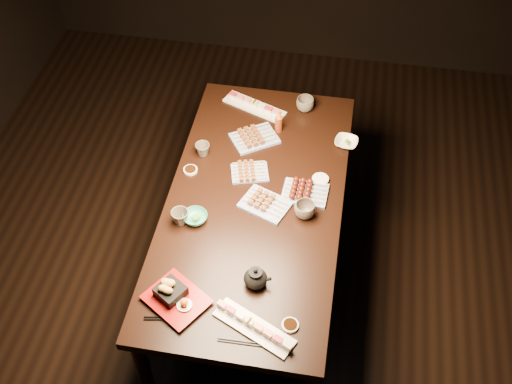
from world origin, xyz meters
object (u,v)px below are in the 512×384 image
yakitori_plate_right (265,201)px  teacup_far_left (203,150)px  yakitori_plate_center (250,170)px  teacup_mid_right (305,210)px  teacup_near_left (180,217)px  tempura_tray (176,295)px  dining_table (254,246)px  sushi_platter_near (254,326)px  teacup_far_right (305,104)px  edamame_bowl_green (195,217)px  teapot (255,277)px  condiment_bottle (279,122)px  sushi_platter_far (254,105)px  yakitori_plate_left (255,135)px  edamame_bowl_cream (346,142)px

yakitori_plate_right → teacup_far_left: 0.50m
yakitori_plate_right → teacup_far_left: (-0.40, 0.31, 0.01)m
yakitori_plate_center → teacup_mid_right: (0.32, -0.24, 0.02)m
teacup_near_left → yakitori_plate_right: bearing=24.7°
yakitori_plate_center → tempura_tray: 0.86m
tempura_tray → teacup_mid_right: size_ratio=2.53×
yakitori_plate_right → teacup_far_left: size_ratio=3.01×
dining_table → yakitori_plate_center: yakitori_plate_center is taller
sushi_platter_near → tempura_tray: tempura_tray is taller
sushi_platter_near → teacup_far_right: size_ratio=3.66×
teacup_near_left → teacup_mid_right: (0.60, 0.15, 0.00)m
yakitori_plate_center → teacup_near_left: (-0.28, -0.39, 0.02)m
edamame_bowl_green → teacup_far_right: 1.03m
edamame_bowl_green → sushi_platter_near: bearing=-54.5°
teapot → condiment_bottle: (-0.05, 1.04, 0.01)m
sushi_platter_far → teacup_mid_right: (0.39, -0.77, 0.02)m
teacup_far_left → sushi_platter_far: bearing=63.9°
yakitori_plate_left → yakitori_plate_right: bearing=-107.6°
sushi_platter_far → edamame_bowl_green: bearing=102.8°
yakitori_plate_center → condiment_bottle: (0.10, 0.36, 0.04)m
teacup_far_left → teacup_far_right: bearing=42.6°
teacup_far_left → yakitori_plate_left: bearing=32.4°
teapot → teacup_mid_right: bearing=69.4°
edamame_bowl_green → teacup_mid_right: 0.55m
sushi_platter_far → yakitori_plate_left: (0.05, -0.27, 0.01)m
edamame_bowl_cream → condiment_bottle: 0.39m
sushi_platter_near → edamame_bowl_cream: sushi_platter_near is taller
sushi_platter_far → edamame_bowl_cream: (0.56, -0.22, -0.01)m
tempura_tray → teacup_near_left: size_ratio=3.05×
dining_table → yakitori_plate_center: 0.45m
sushi_platter_far → teapot: teapot is taller
sushi_platter_far → edamame_bowl_green: sushi_platter_far is taller
teacup_far_left → condiment_bottle: size_ratio=0.61×
sushi_platter_near → yakitori_plate_right: size_ratio=1.60×
teacup_far_right → teapot: teapot is taller
tempura_tray → teacup_far_left: tempura_tray is taller
dining_table → teacup_mid_right: teacup_mid_right is taller
edamame_bowl_cream → teacup_near_left: bearing=-137.7°
sushi_platter_near → yakitori_plate_center: (-0.18, 0.92, 0.00)m
teacup_mid_right → sushi_platter_near: bearing=-101.6°
dining_table → yakitori_plate_right: size_ratio=7.52×
sushi_platter_near → teacup_mid_right: teacup_mid_right is taller
yakitori_plate_left → edamame_bowl_green: size_ratio=1.97×
tempura_tray → teapot: (0.33, 0.16, 0.01)m
teapot → condiment_bottle: condiment_bottle is taller
teacup_near_left → condiment_bottle: size_ratio=0.67×
dining_table → teapot: bearing=-70.0°
edamame_bowl_cream → teacup_far_right: size_ratio=1.21×
yakitori_plate_center → edamame_bowl_green: yakitori_plate_center is taller
sushi_platter_far → teacup_far_left: 0.48m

